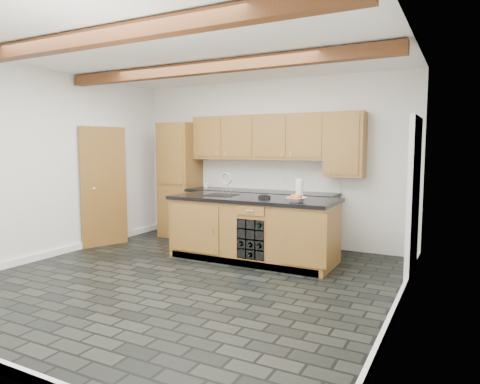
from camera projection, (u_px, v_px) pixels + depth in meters
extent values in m
plane|color=black|center=(186.00, 280.00, 5.36)|extent=(5.00, 5.00, 0.00)
plane|color=white|center=(268.00, 162.00, 7.41)|extent=(5.00, 0.00, 5.00)
plane|color=white|center=(47.00, 165.00, 6.38)|extent=(0.00, 5.00, 5.00)
plane|color=white|center=(401.00, 174.00, 4.05)|extent=(0.00, 5.00, 5.00)
plane|color=white|center=(183.00, 51.00, 5.07)|extent=(5.00, 5.00, 0.00)
cube|color=#593116|center=(109.00, 36.00, 4.03)|extent=(4.90, 0.15, 0.15)
cube|color=#593116|center=(210.00, 68.00, 5.61)|extent=(4.90, 0.15, 0.15)
cube|color=white|center=(52.00, 253.00, 6.50)|extent=(0.04, 5.00, 0.10)
cube|color=white|center=(394.00, 311.00, 4.20)|extent=(0.04, 5.00, 0.10)
cube|color=white|center=(112.00, 184.00, 7.54)|extent=(0.06, 0.94, 2.04)
cube|color=olive|center=(104.00, 187.00, 7.17)|extent=(0.31, 0.77, 2.00)
cube|color=white|center=(414.00, 198.00, 5.43)|extent=(0.06, 0.98, 2.04)
cube|color=black|center=(416.00, 199.00, 5.42)|extent=(0.02, 0.86, 1.96)
cube|color=olive|center=(180.00, 180.00, 7.95)|extent=(0.65, 0.60, 2.10)
cube|color=olive|center=(259.00, 219.00, 7.26)|extent=(2.60, 0.60, 0.88)
cube|color=black|center=(259.00, 192.00, 7.21)|extent=(2.64, 0.62, 0.05)
cube|color=white|center=(267.00, 174.00, 7.44)|extent=(2.60, 0.02, 0.52)
cube|color=olive|center=(257.00, 138.00, 7.27)|extent=(2.40, 0.35, 0.75)
cube|color=olive|center=(345.00, 145.00, 6.59)|extent=(0.60, 0.35, 1.00)
cube|color=olive|center=(253.00, 230.00, 6.32)|extent=(2.40, 0.90, 0.88)
cube|color=black|center=(253.00, 199.00, 6.27)|extent=(2.46, 0.96, 0.05)
cube|color=olive|center=(195.00, 228.00, 6.24)|extent=(0.80, 0.02, 0.70)
cube|color=olive|center=(304.00, 240.00, 5.47)|extent=(0.60, 0.02, 0.70)
cube|color=black|center=(255.00, 238.00, 5.97)|extent=(0.42, 0.30, 0.56)
cylinder|color=black|center=(263.00, 224.00, 5.84)|extent=(0.07, 0.26, 0.07)
cylinder|color=black|center=(245.00, 242.00, 6.00)|extent=(0.07, 0.26, 0.07)
cylinder|color=black|center=(254.00, 243.00, 5.94)|extent=(0.07, 0.26, 0.07)
cylinder|color=black|center=(254.00, 253.00, 5.95)|extent=(0.07, 0.26, 0.07)
cylinder|color=black|center=(263.00, 244.00, 5.87)|extent=(0.07, 0.26, 0.07)
cube|color=black|center=(221.00, 196.00, 6.52)|extent=(0.45, 0.40, 0.02)
cylinder|color=silver|center=(227.00, 188.00, 6.67)|extent=(0.02, 0.02, 0.20)
torus|color=silver|center=(227.00, 179.00, 6.66)|extent=(0.18, 0.02, 0.18)
cylinder|color=silver|center=(222.00, 191.00, 6.71)|extent=(0.02, 0.02, 0.08)
cylinder|color=silver|center=(231.00, 192.00, 6.64)|extent=(0.02, 0.02, 0.08)
cube|color=black|center=(264.00, 197.00, 6.12)|extent=(0.18, 0.12, 0.04)
cylinder|color=black|center=(264.00, 195.00, 6.12)|extent=(0.11, 0.11, 0.01)
imported|color=silver|center=(296.00, 200.00, 5.72)|extent=(0.28, 0.28, 0.06)
sphere|color=red|center=(300.00, 197.00, 5.69)|extent=(0.07, 0.07, 0.07)
sphere|color=orange|center=(299.00, 197.00, 5.75)|extent=(0.07, 0.07, 0.07)
sphere|color=#5B8123|center=(294.00, 197.00, 5.76)|extent=(0.07, 0.07, 0.07)
sphere|color=#DC4421|center=(293.00, 197.00, 5.71)|extent=(0.07, 0.07, 0.07)
sphere|color=orange|center=(296.00, 197.00, 5.67)|extent=(0.07, 0.07, 0.07)
cylinder|color=white|center=(299.00, 188.00, 6.15)|extent=(0.11, 0.11, 0.28)
imported|color=white|center=(206.00, 186.00, 7.67)|extent=(0.12, 0.12, 0.09)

